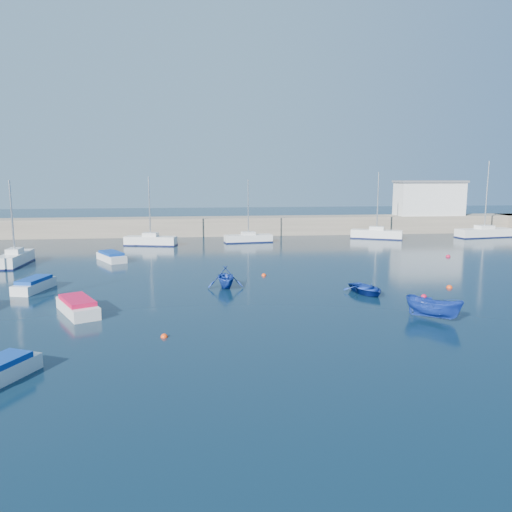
{
  "coord_description": "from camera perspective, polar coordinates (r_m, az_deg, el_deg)",
  "views": [
    {
      "loc": [
        -5.51,
        -27.15,
        8.64
      ],
      "look_at": [
        -0.34,
        16.11,
        1.6
      ],
      "focal_mm": 35.0,
      "sensor_mm": 36.0,
      "label": 1
    }
  ],
  "objects": [
    {
      "name": "dinghy_left",
      "position": [
        38.85,
        -3.51,
        -2.41
      ],
      "size": [
        2.85,
        3.27,
        1.69
      ],
      "primitive_type": "imported",
      "rotation": [
        0.0,
        0.0,
        0.02
      ],
      "color": "navy",
      "rests_on": "ground"
    },
    {
      "name": "sailboat_5",
      "position": [
        63.71,
        -11.95,
        1.76
      ],
      "size": [
        6.64,
        3.2,
        8.5
      ],
      "rotation": [
        0.0,
        0.0,
        1.34
      ],
      "color": "silver",
      "rests_on": "ground"
    },
    {
      "name": "motorboat_1",
      "position": [
        41.43,
        -24.02,
        -3.01
      ],
      "size": [
        2.35,
        4.27,
        0.99
      ],
      "rotation": [
        0.0,
        0.0,
        -0.24
      ],
      "color": "silver",
      "rests_on": "ground"
    },
    {
      "name": "sailboat_3",
      "position": [
        53.97,
        -25.82,
        -0.26
      ],
      "size": [
        1.82,
        6.18,
        8.24
      ],
      "rotation": [
        0.0,
        0.0,
        -0.02
      ],
      "color": "silver",
      "rests_on": "ground"
    },
    {
      "name": "buoy_2",
      "position": [
        41.68,
        21.22,
        -3.42
      ],
      "size": [
        0.47,
        0.47,
        0.47
      ],
      "primitive_type": "sphere",
      "color": "#EE3A0C",
      "rests_on": "ground"
    },
    {
      "name": "motorboat_0",
      "position": [
        33.59,
        -19.72,
        -5.43
      ],
      "size": [
        3.51,
        4.8,
        1.02
      ],
      "rotation": [
        0.0,
        0.0,
        0.47
      ],
      "color": "silver",
      "rests_on": "ground"
    },
    {
      "name": "buoy_3",
      "position": [
        43.56,
        0.91,
        -2.26
      ],
      "size": [
        0.41,
        0.41,
        0.41
      ],
      "primitive_type": "sphere",
      "color": "#EE3A0C",
      "rests_on": "ground"
    },
    {
      "name": "dinghy_right",
      "position": [
        32.31,
        19.64,
        -5.61
      ],
      "size": [
        3.37,
        3.57,
        1.38
      ],
      "primitive_type": "imported",
      "rotation": [
        0.0,
        0.0,
        0.72
      ],
      "color": "navy",
      "rests_on": "ground"
    },
    {
      "name": "buoy_0",
      "position": [
        27.76,
        -10.44,
        -9.11
      ],
      "size": [
        0.4,
        0.4,
        0.4
      ],
      "primitive_type": "sphere",
      "color": "#EE3A0C",
      "rests_on": "ground"
    },
    {
      "name": "ground",
      "position": [
        29.02,
        4.49,
        -8.17
      ],
      "size": [
        220.0,
        220.0,
        0.0
      ],
      "primitive_type": "plane",
      "color": "black",
      "rests_on": "ground"
    },
    {
      "name": "sailboat_8",
      "position": [
        77.75,
        24.62,
        2.46
      ],
      "size": [
        8.45,
        3.53,
        10.64
      ],
      "rotation": [
        0.0,
        0.0,
        1.73
      ],
      "color": "silver",
      "rests_on": "ground"
    },
    {
      "name": "sailboat_6",
      "position": [
        65.24,
        -0.89,
        2.06
      ],
      "size": [
        6.38,
        2.51,
        8.13
      ],
      "rotation": [
        0.0,
        0.0,
        1.7
      ],
      "color": "silver",
      "rests_on": "ground"
    },
    {
      "name": "sailboat_7",
      "position": [
        71.03,
        13.61,
        2.48
      ],
      "size": [
        7.03,
        4.69,
        9.12
      ],
      "rotation": [
        0.0,
        0.0,
        1.13
      ],
      "color": "silver",
      "rests_on": "ground"
    },
    {
      "name": "harbor_office",
      "position": [
        81.39,
        19.17,
        6.18
      ],
      "size": [
        10.0,
        4.0,
        5.0
      ],
      "primitive_type": "cube",
      "color": "silver",
      "rests_on": "back_wall"
    },
    {
      "name": "motorboat_2",
      "position": [
        53.11,
        -16.2,
        -0.06
      ],
      "size": [
        3.64,
        4.87,
        0.96
      ],
      "rotation": [
        0.0,
        0.0,
        0.49
      ],
      "color": "silver",
      "rests_on": "ground"
    },
    {
      "name": "buoy_1",
      "position": [
        37.96,
        18.63,
        -4.47
      ],
      "size": [
        0.42,
        0.42,
        0.42
      ],
      "primitive_type": "sphere",
      "color": "#B60D2D",
      "rests_on": "ground"
    },
    {
      "name": "buoy_4",
      "position": [
        57.44,
        21.1,
        -0.09
      ],
      "size": [
        0.5,
        0.5,
        0.5
      ],
      "primitive_type": "sphere",
      "color": "#B60D2D",
      "rests_on": "ground"
    },
    {
      "name": "dinghy_center",
      "position": [
        37.8,
        12.49,
        -3.69
      ],
      "size": [
        3.33,
        4.04,
        0.73
      ],
      "primitive_type": "imported",
      "rotation": [
        0.0,
        0.0,
        0.26
      ],
      "color": "navy",
      "rests_on": "ground"
    },
    {
      "name": "back_wall",
      "position": [
        73.72,
        -2.5,
        3.46
      ],
      "size": [
        96.0,
        4.5,
        2.6
      ],
      "primitive_type": "cube",
      "color": "gray",
      "rests_on": "ground"
    }
  ]
}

